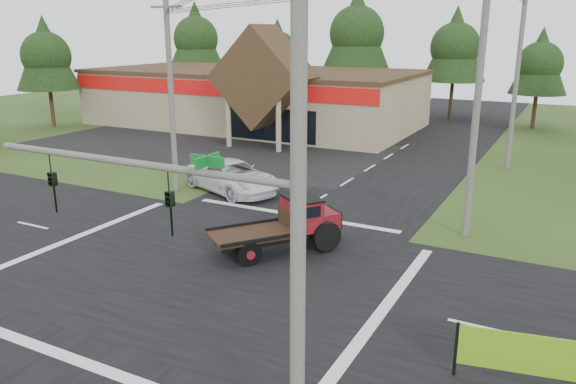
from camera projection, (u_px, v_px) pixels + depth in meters
The scene contains 19 objects.
ground at pixel (211, 266), 21.52m from camera, with size 120.00×120.00×0.00m, color #2F4217.
road_ns at pixel (211, 266), 21.52m from camera, with size 12.00×120.00×0.02m, color black.
road_ew at pixel (211, 266), 21.52m from camera, with size 120.00×12.00×0.02m, color black.
parking_apron at pixel (204, 146), 43.93m from camera, with size 28.00×14.00×0.02m, color black.
cvs_building at pixel (254, 96), 52.93m from camera, with size 30.40×18.20×9.19m.
traffic_signal_mast at pixel (224, 251), 11.32m from camera, with size 8.12×0.24×7.00m.
utility_pole_nr at pixel (298, 205), 10.23m from camera, with size 2.00×0.30×11.00m.
utility_pole_nw at pixel (171, 94), 30.41m from camera, with size 2.00×0.30×10.50m.
utility_pole_ne at pixel (477, 101), 23.13m from camera, with size 2.00×0.30×11.50m.
utility_pole_n at pixel (516, 80), 35.09m from camera, with size 2.00×0.30×11.20m.
tree_row_a at pixel (196, 36), 66.72m from camera, with size 6.72×6.72×12.12m.
tree_row_b at pixel (278, 49), 64.34m from camera, with size 5.60×5.60×10.10m.
tree_row_c at pixel (357, 31), 58.47m from camera, with size 7.28×7.28×13.13m.
tree_row_d at pixel (455, 45), 55.23m from camera, with size 6.16×6.16×11.11m.
tree_row_e at pixel (540, 62), 50.34m from camera, with size 5.04×5.04×9.09m.
tree_side_w at pixel (46, 54), 50.96m from camera, with size 5.60×5.60×10.10m.
antique_flatbed_truck at pixel (278, 226), 22.64m from camera, with size 2.05×5.37×2.25m, color #570C0F, non-canonical shape.
roadside_banner at pixel (549, 363), 13.88m from camera, with size 4.52×0.13×1.54m, color #69AA16, non-canonical shape.
white_pickup at pixel (232, 177), 31.32m from camera, with size 2.86×6.20×1.72m, color white.
Camera 1 is at (11.87, -16.24, 8.70)m, focal length 35.00 mm.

